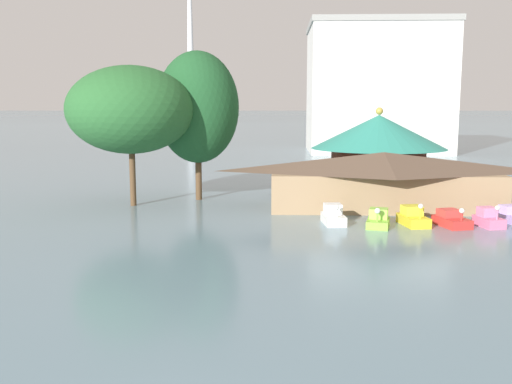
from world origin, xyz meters
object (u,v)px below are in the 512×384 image
object	(u,v)px
shoreline_tree_tall_left	(131,110)
pedal_boat_lavender	(511,215)
pedal_boat_white	(333,216)
pedal_boat_red	(451,220)
shoreline_tree_mid	(198,107)
background_building_block	(376,88)
boathouse	(383,179)
pedal_boat_pink	(488,219)
green_roof_pavilion	(378,148)
pedal_boat_yellow	(413,218)
pedal_boat_lime	(378,220)

from	to	relation	value
shoreline_tree_tall_left	pedal_boat_lavender	bearing A→B (deg)	-11.23
pedal_boat_white	pedal_boat_red	size ratio (longest dim) A/B	0.87
shoreline_tree_mid	background_building_block	bearing A→B (deg)	65.91
shoreline_tree_mid	boathouse	bearing A→B (deg)	-13.72
pedal_boat_lavender	shoreline_tree_mid	bearing A→B (deg)	-124.67
boathouse	shoreline_tree_tall_left	distance (m)	21.95
boathouse	pedal_boat_pink	bearing A→B (deg)	-49.36
pedal_boat_lavender	green_roof_pavilion	distance (m)	15.26
pedal_boat_yellow	boathouse	bearing A→B (deg)	178.35
pedal_boat_lime	green_roof_pavilion	xyz separation A→B (m)	(2.41, 14.67, 4.00)
background_building_block	pedal_boat_white	bearing A→B (deg)	-101.88
pedal_boat_yellow	background_building_block	bearing A→B (deg)	163.38
pedal_boat_lime	pedal_boat_lavender	bearing A→B (deg)	115.61
pedal_boat_red	green_roof_pavilion	size ratio (longest dim) A/B	0.26
pedal_boat_yellow	background_building_block	size ratio (longest dim) A/B	0.12
pedal_boat_lime	background_building_block	world-z (taller)	background_building_block
pedal_boat_lime	background_building_block	distance (m)	70.14
pedal_boat_yellow	shoreline_tree_tall_left	bearing A→B (deg)	-117.91
pedal_boat_white	boathouse	bearing A→B (deg)	138.32
pedal_boat_red	shoreline_tree_mid	distance (m)	23.82
pedal_boat_white	pedal_boat_lavender	size ratio (longest dim) A/B	1.04
pedal_boat_lime	shoreline_tree_mid	distance (m)	19.95
green_roof_pavilion	shoreline_tree_mid	bearing A→B (deg)	-169.11
pedal_boat_lavender	green_roof_pavilion	bearing A→B (deg)	-162.13
pedal_boat_yellow	pedal_boat_red	distance (m)	2.66
green_roof_pavilion	pedal_boat_pink	bearing A→B (deg)	-69.26
pedal_boat_white	pedal_boat_lime	distance (m)	3.22
pedal_boat_lime	boathouse	world-z (taller)	boathouse
pedal_boat_lavender	boathouse	xyz separation A→B (m)	(-8.50, 5.38, 1.99)
shoreline_tree_mid	pedal_boat_lime	bearing A→B (deg)	-38.61
boathouse	shoreline_tree_tall_left	xyz separation A→B (m)	(-21.19, 0.51, 5.69)
green_roof_pavilion	shoreline_tree_mid	world-z (taller)	shoreline_tree_mid
pedal_boat_pink	background_building_block	distance (m)	68.98
pedal_boat_yellow	pedal_boat_red	xyz separation A→B (m)	(2.64, -0.26, -0.08)
pedal_boat_red	green_roof_pavilion	distance (m)	15.09
pedal_boat_lavender	shoreline_tree_tall_left	distance (m)	31.23
pedal_boat_yellow	pedal_boat_lavender	world-z (taller)	pedal_boat_yellow
pedal_boat_pink	pedal_boat_lavender	distance (m)	2.95
pedal_boat_white	pedal_boat_red	xyz separation A→B (m)	(8.32, -0.54, -0.10)
shoreline_tree_tall_left	background_building_block	world-z (taller)	background_building_block
pedal_boat_lime	background_building_block	xyz separation A→B (m)	(11.10, 68.33, 11.25)
pedal_boat_lavender	green_roof_pavilion	world-z (taller)	green_roof_pavilion
pedal_boat_white	pedal_boat_yellow	size ratio (longest dim) A/B	0.92
shoreline_tree_mid	shoreline_tree_tall_left	bearing A→B (deg)	-146.84
pedal_boat_lime	shoreline_tree_tall_left	size ratio (longest dim) A/B	0.24
pedal_boat_yellow	shoreline_tree_tall_left	world-z (taller)	shoreline_tree_tall_left
green_roof_pavilion	pedal_boat_lime	bearing A→B (deg)	-99.33
shoreline_tree_mid	pedal_boat_yellow	bearing A→B (deg)	-32.48
pedal_boat_lavender	shoreline_tree_mid	xyz separation A→B (m)	(-24.50, 9.29, 7.87)
green_roof_pavilion	pedal_boat_yellow	bearing A→B (deg)	-89.22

